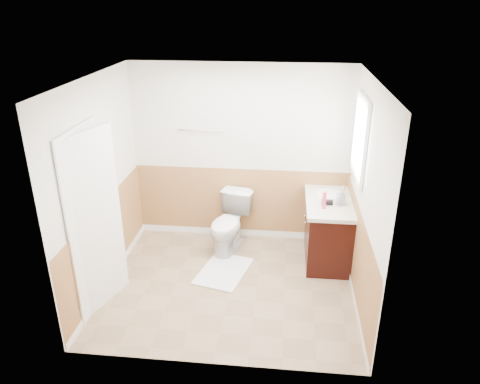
# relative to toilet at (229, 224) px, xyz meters

# --- Properties ---
(floor) EXTENTS (3.00, 3.00, 0.00)m
(floor) POSITION_rel_toilet_xyz_m (0.12, -0.87, -0.40)
(floor) COLOR #8C7051
(floor) RESTS_ON ground
(ceiling) EXTENTS (3.00, 3.00, 0.00)m
(ceiling) POSITION_rel_toilet_xyz_m (0.12, -0.87, 2.10)
(ceiling) COLOR white
(ceiling) RESTS_ON floor
(wall_back) EXTENTS (3.00, 0.00, 3.00)m
(wall_back) POSITION_rel_toilet_xyz_m (0.12, 0.43, 0.85)
(wall_back) COLOR silver
(wall_back) RESTS_ON floor
(wall_front) EXTENTS (3.00, 0.00, 3.00)m
(wall_front) POSITION_rel_toilet_xyz_m (0.12, -2.17, 0.85)
(wall_front) COLOR silver
(wall_front) RESTS_ON floor
(wall_left) EXTENTS (0.00, 3.00, 3.00)m
(wall_left) POSITION_rel_toilet_xyz_m (-1.38, -0.87, 0.85)
(wall_left) COLOR silver
(wall_left) RESTS_ON floor
(wall_right) EXTENTS (0.00, 3.00, 3.00)m
(wall_right) POSITION_rel_toilet_xyz_m (1.62, -0.87, 0.85)
(wall_right) COLOR silver
(wall_right) RESTS_ON floor
(wainscot_back) EXTENTS (3.00, 0.00, 3.00)m
(wainscot_back) POSITION_rel_toilet_xyz_m (0.12, 0.42, 0.10)
(wainscot_back) COLOR #A86D43
(wainscot_back) RESTS_ON floor
(wainscot_front) EXTENTS (3.00, 0.00, 3.00)m
(wainscot_front) POSITION_rel_toilet_xyz_m (0.12, -2.16, 0.10)
(wainscot_front) COLOR #A86D43
(wainscot_front) RESTS_ON floor
(wainscot_left) EXTENTS (0.00, 2.60, 2.60)m
(wainscot_left) POSITION_rel_toilet_xyz_m (-1.37, -0.87, 0.10)
(wainscot_left) COLOR #A86D43
(wainscot_left) RESTS_ON floor
(wainscot_right) EXTENTS (0.00, 2.60, 2.60)m
(wainscot_right) POSITION_rel_toilet_xyz_m (1.60, -0.87, 0.10)
(wainscot_right) COLOR #A86D43
(wainscot_right) RESTS_ON floor
(toilet) EXTENTS (0.62, 0.86, 0.79)m
(toilet) POSITION_rel_toilet_xyz_m (0.00, 0.00, 0.00)
(toilet) COLOR white
(toilet) RESTS_ON floor
(bath_mat) EXTENTS (0.73, 0.91, 0.02)m
(bath_mat) POSITION_rel_toilet_xyz_m (0.00, -0.58, -0.39)
(bath_mat) COLOR silver
(bath_mat) RESTS_ON floor
(vanity_cabinet) EXTENTS (0.55, 1.10, 0.80)m
(vanity_cabinet) POSITION_rel_toilet_xyz_m (1.33, -0.06, 0.00)
(vanity_cabinet) COLOR black
(vanity_cabinet) RESTS_ON floor
(vanity_knob_left) EXTENTS (0.03, 0.03, 0.03)m
(vanity_knob_left) POSITION_rel_toilet_xyz_m (1.03, -0.16, 0.15)
(vanity_knob_left) COLOR silver
(vanity_knob_left) RESTS_ON vanity_cabinet
(vanity_knob_right) EXTENTS (0.03, 0.03, 0.03)m
(vanity_knob_right) POSITION_rel_toilet_xyz_m (1.03, 0.04, 0.15)
(vanity_knob_right) COLOR #B9B8BF
(vanity_knob_right) RESTS_ON vanity_cabinet
(countertop) EXTENTS (0.60, 1.15, 0.05)m
(countertop) POSITION_rel_toilet_xyz_m (1.32, -0.06, 0.43)
(countertop) COLOR beige
(countertop) RESTS_ON vanity_cabinet
(sink_basin) EXTENTS (0.36, 0.36, 0.02)m
(sink_basin) POSITION_rel_toilet_xyz_m (1.33, 0.09, 0.46)
(sink_basin) COLOR white
(sink_basin) RESTS_ON countertop
(faucet) EXTENTS (0.02, 0.02, 0.14)m
(faucet) POSITION_rel_toilet_xyz_m (1.51, 0.09, 0.52)
(faucet) COLOR silver
(faucet) RESTS_ON countertop
(lotion_bottle) EXTENTS (0.05, 0.05, 0.22)m
(lotion_bottle) POSITION_rel_toilet_xyz_m (1.23, -0.33, 0.56)
(lotion_bottle) COLOR #D13651
(lotion_bottle) RESTS_ON countertop
(soap_dispenser) EXTENTS (0.11, 0.11, 0.20)m
(soap_dispenser) POSITION_rel_toilet_xyz_m (1.45, -0.20, 0.56)
(soap_dispenser) COLOR gray
(soap_dispenser) RESTS_ON countertop
(hair_dryer_body) EXTENTS (0.14, 0.07, 0.07)m
(hair_dryer_body) POSITION_rel_toilet_xyz_m (1.28, -0.22, 0.49)
(hair_dryer_body) COLOR black
(hair_dryer_body) RESTS_ON countertop
(hair_dryer_handle) EXTENTS (0.03, 0.03, 0.07)m
(hair_dryer_handle) POSITION_rel_toilet_xyz_m (1.25, -0.20, 0.46)
(hair_dryer_handle) COLOR black
(hair_dryer_handle) RESTS_ON countertop
(mirror_panel) EXTENTS (0.02, 0.35, 0.90)m
(mirror_panel) POSITION_rel_toilet_xyz_m (1.59, 0.23, 1.15)
(mirror_panel) COLOR silver
(mirror_panel) RESTS_ON wall_right
(window_frame) EXTENTS (0.04, 0.80, 1.00)m
(window_frame) POSITION_rel_toilet_xyz_m (1.59, -0.28, 1.35)
(window_frame) COLOR white
(window_frame) RESTS_ON wall_right
(window_glass) EXTENTS (0.01, 0.70, 0.90)m
(window_glass) POSITION_rel_toilet_xyz_m (1.60, -0.28, 1.35)
(window_glass) COLOR white
(window_glass) RESTS_ON wall_right
(door) EXTENTS (0.29, 0.78, 2.04)m
(door) POSITION_rel_toilet_xyz_m (-1.28, -1.32, 0.62)
(door) COLOR white
(door) RESTS_ON wall_left
(door_frame) EXTENTS (0.02, 0.92, 2.10)m
(door_frame) POSITION_rel_toilet_xyz_m (-1.36, -1.32, 0.63)
(door_frame) COLOR white
(door_frame) RESTS_ON wall_left
(door_knob) EXTENTS (0.06, 0.06, 0.06)m
(door_knob) POSITION_rel_toilet_xyz_m (-1.22, -0.99, 0.55)
(door_knob) COLOR silver
(door_knob) RESTS_ON door
(towel_bar) EXTENTS (0.62, 0.02, 0.02)m
(towel_bar) POSITION_rel_toilet_xyz_m (-0.43, 0.38, 1.20)
(towel_bar) COLOR silver
(towel_bar) RESTS_ON wall_back
(tp_holder_bar) EXTENTS (0.14, 0.02, 0.02)m
(tp_holder_bar) POSITION_rel_toilet_xyz_m (0.02, 0.36, 0.30)
(tp_holder_bar) COLOR silver
(tp_holder_bar) RESTS_ON wall_back
(tp_roll) EXTENTS (0.10, 0.11, 0.11)m
(tp_roll) POSITION_rel_toilet_xyz_m (0.02, 0.36, 0.30)
(tp_roll) COLOR white
(tp_roll) RESTS_ON tp_holder_bar
(tp_sheet) EXTENTS (0.10, 0.01, 0.16)m
(tp_sheet) POSITION_rel_toilet_xyz_m (0.02, 0.36, 0.19)
(tp_sheet) COLOR white
(tp_sheet) RESTS_ON tp_roll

